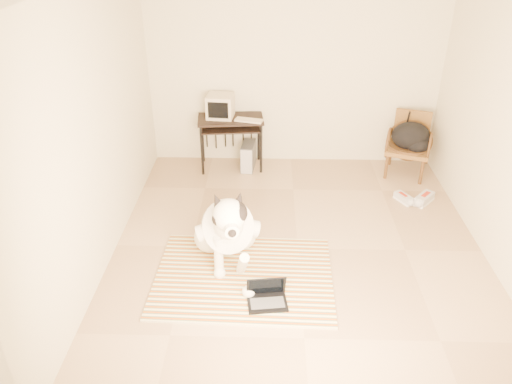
{
  "coord_description": "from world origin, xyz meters",
  "views": [
    {
      "loc": [
        -0.33,
        -4.45,
        3.24
      ],
      "look_at": [
        -0.45,
        -0.24,
        0.84
      ],
      "focal_mm": 35.0,
      "sensor_mm": 36.0,
      "label": 1
    }
  ],
  "objects_px": {
    "dog": "(227,229)",
    "backpack": "(412,137)",
    "pc_tower": "(248,156)",
    "laptop": "(267,296)",
    "rattan_chair": "(409,144)",
    "computer_desk": "(231,125)",
    "crt_monitor": "(220,106)"
  },
  "relations": [
    {
      "from": "laptop",
      "to": "crt_monitor",
      "type": "bearing_deg",
      "value": 103.05
    },
    {
      "from": "rattan_chair",
      "to": "backpack",
      "type": "bearing_deg",
      "value": -85.76
    },
    {
      "from": "rattan_chair",
      "to": "dog",
      "type": "bearing_deg",
      "value": -138.07
    },
    {
      "from": "pc_tower",
      "to": "rattan_chair",
      "type": "height_order",
      "value": "rattan_chair"
    },
    {
      "from": "laptop",
      "to": "backpack",
      "type": "height_order",
      "value": "backpack"
    },
    {
      "from": "crt_monitor",
      "to": "pc_tower",
      "type": "relative_size",
      "value": 0.91
    },
    {
      "from": "laptop",
      "to": "crt_monitor",
      "type": "xyz_separation_m",
      "value": [
        -0.67,
        2.89,
        0.81
      ]
    },
    {
      "from": "dog",
      "to": "laptop",
      "type": "height_order",
      "value": "dog"
    },
    {
      "from": "laptop",
      "to": "computer_desk",
      "type": "bearing_deg",
      "value": 100.62
    },
    {
      "from": "laptop",
      "to": "pc_tower",
      "type": "height_order",
      "value": "pc_tower"
    },
    {
      "from": "dog",
      "to": "crt_monitor",
      "type": "xyz_separation_m",
      "value": [
        -0.25,
        2.24,
        0.5
      ]
    },
    {
      "from": "computer_desk",
      "to": "pc_tower",
      "type": "relative_size",
      "value": 2.24
    },
    {
      "from": "laptop",
      "to": "computer_desk",
      "type": "distance_m",
      "value": 2.94
    },
    {
      "from": "laptop",
      "to": "backpack",
      "type": "xyz_separation_m",
      "value": [
        1.92,
        2.67,
        0.48
      ]
    },
    {
      "from": "computer_desk",
      "to": "crt_monitor",
      "type": "distance_m",
      "value": 0.3
    },
    {
      "from": "computer_desk",
      "to": "backpack",
      "type": "height_order",
      "value": "backpack"
    },
    {
      "from": "computer_desk",
      "to": "pc_tower",
      "type": "distance_m",
      "value": 0.51
    },
    {
      "from": "laptop",
      "to": "backpack",
      "type": "distance_m",
      "value": 3.32
    },
    {
      "from": "laptop",
      "to": "crt_monitor",
      "type": "relative_size",
      "value": 1.05
    },
    {
      "from": "dog",
      "to": "backpack",
      "type": "distance_m",
      "value": 3.09
    },
    {
      "from": "pc_tower",
      "to": "laptop",
      "type": "bearing_deg",
      "value": -84.1
    },
    {
      "from": "laptop",
      "to": "rattan_chair",
      "type": "xyz_separation_m",
      "value": [
        1.92,
        2.74,
        0.34
      ]
    },
    {
      "from": "crt_monitor",
      "to": "pc_tower",
      "type": "height_order",
      "value": "crt_monitor"
    },
    {
      "from": "pc_tower",
      "to": "rattan_chair",
      "type": "distance_m",
      "value": 2.22
    },
    {
      "from": "dog",
      "to": "pc_tower",
      "type": "relative_size",
      "value": 3.2
    },
    {
      "from": "rattan_chair",
      "to": "laptop",
      "type": "bearing_deg",
      "value": -124.94
    },
    {
      "from": "dog",
      "to": "pc_tower",
      "type": "bearing_deg",
      "value": 86.64
    },
    {
      "from": "laptop",
      "to": "computer_desk",
      "type": "xyz_separation_m",
      "value": [
        -0.53,
        2.84,
        0.55
      ]
    },
    {
      "from": "dog",
      "to": "backpack",
      "type": "relative_size",
      "value": 2.63
    },
    {
      "from": "pc_tower",
      "to": "rattan_chair",
      "type": "bearing_deg",
      "value": -1.68
    },
    {
      "from": "laptop",
      "to": "computer_desk",
      "type": "height_order",
      "value": "computer_desk"
    },
    {
      "from": "laptop",
      "to": "crt_monitor",
      "type": "height_order",
      "value": "crt_monitor"
    }
  ]
}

